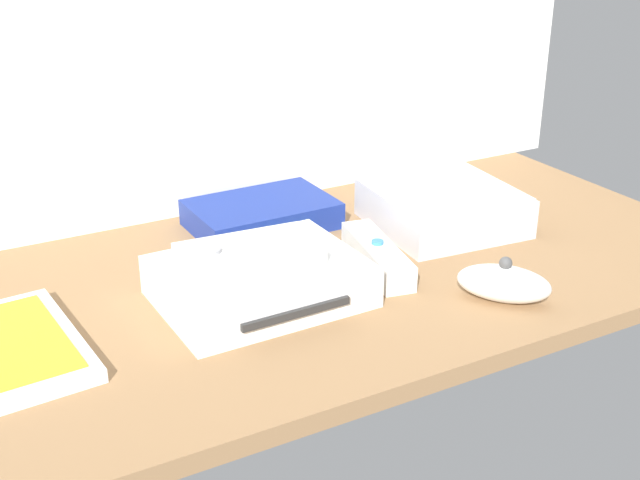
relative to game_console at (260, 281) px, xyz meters
The scene contains 8 objects.
ground_plane 9.94cm from the game_console, 18.07° to the left, with size 100.00×48.00×2.00cm, color #936D47.
game_console is the anchor object (origin of this frame).
mini_computer 30.39cm from the game_console, 13.93° to the left, with size 18.36×18.36×5.30cm.
game_case 26.32cm from the game_console, behind, with size 14.93×19.93×1.56cm.
network_router 20.53cm from the game_console, 64.26° to the left, with size 18.16×12.57×3.40cm.
remote_wand 15.35cm from the game_console, ahead, with size 6.42×15.22×3.40cm.
remote_nunchuk 25.97cm from the game_console, 29.23° to the right, with size 9.88×10.43×5.10cm.
remote_classic_pad 3.39cm from the game_console, 151.66° to the left, with size 14.96×9.05×2.40cm.
Camera 1 is at (-42.02, -75.90, 41.90)cm, focal length 47.06 mm.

